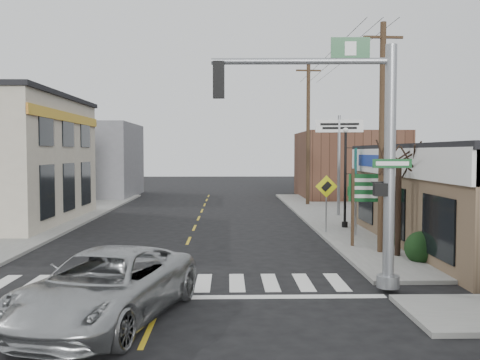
{
  "coord_description": "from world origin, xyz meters",
  "views": [
    {
      "loc": [
        1.74,
        -15.38,
        3.9
      ],
      "look_at": [
        2.21,
        5.69,
        2.8
      ],
      "focal_mm": 40.0,
      "sensor_mm": 36.0,
      "label": 1
    }
  ],
  "objects_px": {
    "lamp_post": "(346,170)",
    "guide_sign": "(371,196)",
    "traffic_signal_pole": "(360,140)",
    "fire_hydrant": "(382,231)",
    "utility_pole_near": "(382,135)",
    "suv": "(106,287)",
    "dance_center_sign": "(339,139)",
    "bare_tree": "(399,150)",
    "utility_pole_far": "(308,131)"
  },
  "relations": [
    {
      "from": "suv",
      "to": "fire_hydrant",
      "type": "relative_size",
      "value": 9.63
    },
    {
      "from": "suv",
      "to": "traffic_signal_pole",
      "type": "relative_size",
      "value": 0.85
    },
    {
      "from": "utility_pole_far",
      "to": "fire_hydrant",
      "type": "bearing_deg",
      "value": -88.97
    },
    {
      "from": "bare_tree",
      "to": "utility_pole_far",
      "type": "xyz_separation_m",
      "value": [
        -0.42,
        19.2,
        1.4
      ]
    },
    {
      "from": "fire_hydrant",
      "to": "lamp_post",
      "type": "xyz_separation_m",
      "value": [
        -0.84,
        3.45,
        2.57
      ]
    },
    {
      "from": "traffic_signal_pole",
      "to": "bare_tree",
      "type": "distance_m",
      "value": 5.23
    },
    {
      "from": "lamp_post",
      "to": "utility_pole_far",
      "type": "xyz_separation_m",
      "value": [
        -0.16,
        11.84,
        2.36
      ]
    },
    {
      "from": "traffic_signal_pole",
      "to": "fire_hydrant",
      "type": "xyz_separation_m",
      "value": [
        3.12,
        8.47,
        -3.77
      ]
    },
    {
      "from": "dance_center_sign",
      "to": "bare_tree",
      "type": "height_order",
      "value": "dance_center_sign"
    },
    {
      "from": "guide_sign",
      "to": "utility_pole_near",
      "type": "bearing_deg",
      "value": -78.41
    },
    {
      "from": "lamp_post",
      "to": "utility_pole_near",
      "type": "relative_size",
      "value": 0.58
    },
    {
      "from": "traffic_signal_pole",
      "to": "dance_center_sign",
      "type": "distance_m",
      "value": 17.43
    },
    {
      "from": "guide_sign",
      "to": "utility_pole_near",
      "type": "distance_m",
      "value": 2.73
    },
    {
      "from": "guide_sign",
      "to": "bare_tree",
      "type": "relative_size",
      "value": 0.63
    },
    {
      "from": "lamp_post",
      "to": "bare_tree",
      "type": "relative_size",
      "value": 1.02
    },
    {
      "from": "traffic_signal_pole",
      "to": "guide_sign",
      "type": "bearing_deg",
      "value": 74.41
    },
    {
      "from": "guide_sign",
      "to": "fire_hydrant",
      "type": "relative_size",
      "value": 5.11
    },
    {
      "from": "lamp_post",
      "to": "guide_sign",
      "type": "bearing_deg",
      "value": -73.19
    },
    {
      "from": "suv",
      "to": "dance_center_sign",
      "type": "bearing_deg",
      "value": 79.22
    },
    {
      "from": "fire_hydrant",
      "to": "utility_pole_near",
      "type": "bearing_deg",
      "value": -107.46
    },
    {
      "from": "dance_center_sign",
      "to": "traffic_signal_pole",
      "type": "bearing_deg",
      "value": -90.66
    },
    {
      "from": "guide_sign",
      "to": "lamp_post",
      "type": "relative_size",
      "value": 0.62
    },
    {
      "from": "lamp_post",
      "to": "suv",
      "type": "bearing_deg",
      "value": -102.41
    },
    {
      "from": "suv",
      "to": "bare_tree",
      "type": "xyz_separation_m",
      "value": [
        9.0,
        7.01,
        3.18
      ]
    },
    {
      "from": "dance_center_sign",
      "to": "utility_pole_near",
      "type": "height_order",
      "value": "utility_pole_near"
    },
    {
      "from": "suv",
      "to": "utility_pole_far",
      "type": "distance_m",
      "value": 27.96
    },
    {
      "from": "suv",
      "to": "bare_tree",
      "type": "relative_size",
      "value": 1.2
    },
    {
      "from": "dance_center_sign",
      "to": "bare_tree",
      "type": "xyz_separation_m",
      "value": [
        -0.45,
        -12.61,
        -0.69
      ]
    },
    {
      "from": "bare_tree",
      "to": "dance_center_sign",
      "type": "bearing_deg",
      "value": 87.96
    },
    {
      "from": "fire_hydrant",
      "to": "dance_center_sign",
      "type": "height_order",
      "value": "dance_center_sign"
    },
    {
      "from": "suv",
      "to": "utility_pole_near",
      "type": "bearing_deg",
      "value": 57.01
    },
    {
      "from": "suv",
      "to": "fire_hydrant",
      "type": "xyz_separation_m",
      "value": [
        9.58,
        10.92,
        -0.36
      ]
    },
    {
      "from": "fire_hydrant",
      "to": "utility_pole_near",
      "type": "relative_size",
      "value": 0.07
    },
    {
      "from": "utility_pole_far",
      "to": "traffic_signal_pole",
      "type": "bearing_deg",
      "value": -97.82
    },
    {
      "from": "traffic_signal_pole",
      "to": "lamp_post",
      "type": "height_order",
      "value": "traffic_signal_pole"
    },
    {
      "from": "bare_tree",
      "to": "utility_pole_far",
      "type": "height_order",
      "value": "utility_pole_far"
    },
    {
      "from": "bare_tree",
      "to": "utility_pole_near",
      "type": "relative_size",
      "value": 0.57
    },
    {
      "from": "dance_center_sign",
      "to": "utility_pole_near",
      "type": "relative_size",
      "value": 0.69
    },
    {
      "from": "guide_sign",
      "to": "bare_tree",
      "type": "distance_m",
      "value": 2.79
    },
    {
      "from": "dance_center_sign",
      "to": "utility_pole_near",
      "type": "xyz_separation_m",
      "value": [
        -0.87,
        -11.88,
        -0.15
      ]
    },
    {
      "from": "suv",
      "to": "bare_tree",
      "type": "distance_m",
      "value": 11.84
    },
    {
      "from": "dance_center_sign",
      "to": "bare_tree",
      "type": "distance_m",
      "value": 12.63
    },
    {
      "from": "lamp_post",
      "to": "traffic_signal_pole",
      "type": "bearing_deg",
      "value": -81.95
    },
    {
      "from": "suv",
      "to": "dance_center_sign",
      "type": "height_order",
      "value": "dance_center_sign"
    },
    {
      "from": "utility_pole_near",
      "to": "utility_pole_far",
      "type": "distance_m",
      "value": 18.49
    },
    {
      "from": "guide_sign",
      "to": "bare_tree",
      "type": "xyz_separation_m",
      "value": [
        0.46,
        -2.03,
        1.87
      ]
    },
    {
      "from": "utility_pole_far",
      "to": "utility_pole_near",
      "type": "bearing_deg",
      "value": -92.72
    },
    {
      "from": "fire_hydrant",
      "to": "dance_center_sign",
      "type": "relative_size",
      "value": 0.1
    },
    {
      "from": "utility_pole_far",
      "to": "suv",
      "type": "bearing_deg",
      "value": -110.84
    },
    {
      "from": "utility_pole_near",
      "to": "traffic_signal_pole",
      "type": "bearing_deg",
      "value": -114.05
    }
  ]
}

